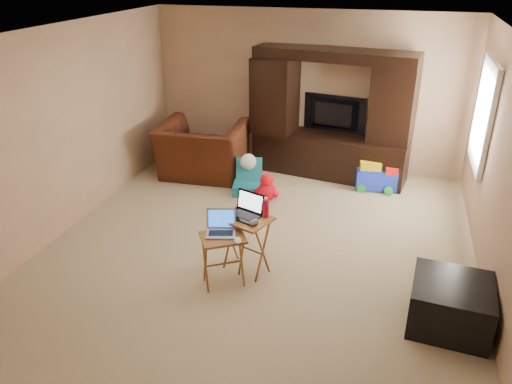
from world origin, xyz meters
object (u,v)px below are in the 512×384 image
(entertainment_center, at_px, (331,115))
(laptop_right, at_px, (243,207))
(child_rocker, at_px, (246,177))
(laptop_left, at_px, (221,225))
(tray_table_right, at_px, (246,244))
(television, at_px, (333,115))
(push_toy, at_px, (377,175))
(mouse_left, at_px, (238,240))
(recliner, at_px, (202,150))
(mouse_right, at_px, (254,222))
(ottoman, at_px, (450,305))
(water_bottle, at_px, (266,208))
(plush_toy, at_px, (267,187))
(tray_table_left, at_px, (223,260))

(entertainment_center, bearing_deg, laptop_right, -91.26)
(child_rocker, xyz_separation_m, laptop_left, (0.42, -2.22, 0.45))
(laptop_left, bearing_deg, tray_table_right, 41.37)
(television, relative_size, push_toy, 1.64)
(tray_table_right, relative_size, mouse_left, 5.58)
(recliner, relative_size, laptop_right, 3.79)
(tray_table_right, xyz_separation_m, mouse_left, (0.03, -0.39, 0.28))
(laptop_right, bearing_deg, mouse_right, -19.19)
(laptop_right, xyz_separation_m, mouse_right, (0.17, -0.14, -0.09))
(ottoman, height_order, tray_table_right, tray_table_right)
(recliner, xyz_separation_m, push_toy, (2.71, 0.22, -0.20))
(entertainment_center, distance_m, mouse_right, 3.14)
(laptop_left, height_order, mouse_left, laptop_left)
(laptop_left, relative_size, mouse_left, 2.58)
(tray_table_right, relative_size, water_bottle, 3.25)
(push_toy, bearing_deg, laptop_left, -126.10)
(child_rocker, xyz_separation_m, water_bottle, (0.80, -1.86, 0.51))
(plush_toy, bearing_deg, tray_table_right, -82.21)
(child_rocker, distance_m, ottoman, 3.55)
(push_toy, relative_size, laptop_left, 2.01)
(child_rocker, height_order, laptop_right, laptop_right)
(laptop_right, bearing_deg, child_rocker, 126.57)
(ottoman, distance_m, tray_table_left, 2.27)
(recliner, xyz_separation_m, mouse_right, (1.60, -2.52, 0.26))
(push_toy, xyz_separation_m, tray_table_left, (-1.39, -2.94, 0.06))
(recliner, distance_m, mouse_left, 3.17)
(plush_toy, bearing_deg, laptop_left, -88.24)
(tray_table_left, distance_m, mouse_left, 0.37)
(plush_toy, xyz_separation_m, laptop_left, (0.06, -2.08, 0.50))
(push_toy, bearing_deg, mouse_right, -122.08)
(laptop_left, height_order, mouse_right, laptop_left)
(mouse_right, bearing_deg, plush_toy, 101.10)
(tray_table_left, distance_m, mouse_right, 0.52)
(entertainment_center, xyz_separation_m, recliner, (-1.93, -0.59, -0.56))
(entertainment_center, height_order, recliner, entertainment_center)
(ottoman, bearing_deg, water_bottle, 167.40)
(tray_table_left, bearing_deg, mouse_right, 2.25)
(recliner, xyz_separation_m, laptop_left, (1.29, -2.69, 0.28))
(television, bearing_deg, child_rocker, 58.31)
(plush_toy, height_order, laptop_right, laptop_right)
(tray_table_right, bearing_deg, television, 102.44)
(tray_table_right, xyz_separation_m, water_bottle, (0.20, 0.08, 0.43))
(ottoman, relative_size, mouse_right, 5.37)
(entertainment_center, xyz_separation_m, push_toy, (0.78, -0.37, -0.76))
(tray_table_left, bearing_deg, child_rocker, 68.71)
(recliner, bearing_deg, entertainment_center, -166.44)
(recliner, bearing_deg, laptop_right, 117.56)
(television, xyz_separation_m, laptop_left, (-0.64, -3.42, -0.25))
(recliner, bearing_deg, push_toy, -178.74)
(entertainment_center, xyz_separation_m, laptop_right, (-0.50, -2.97, -0.21))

